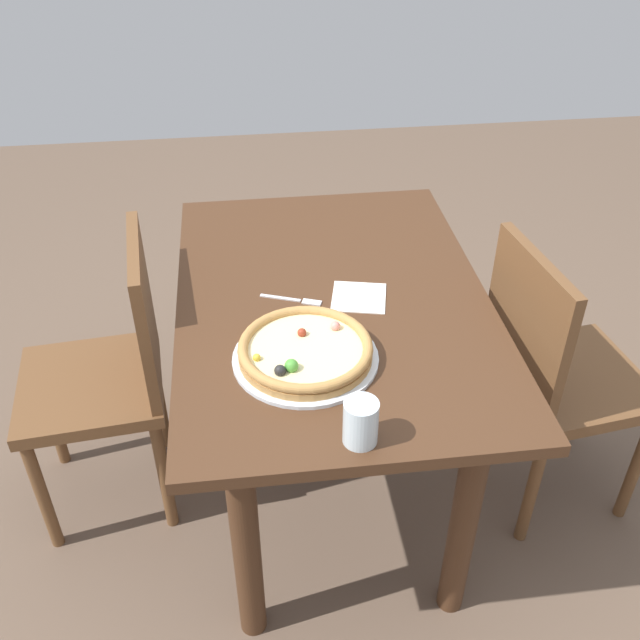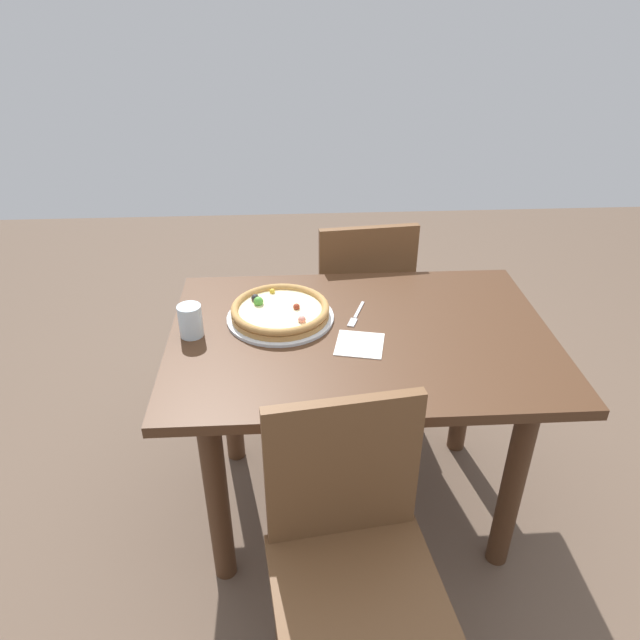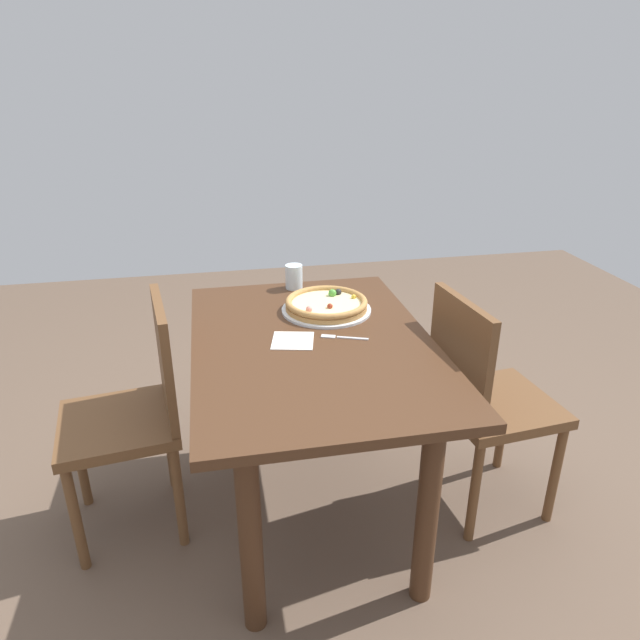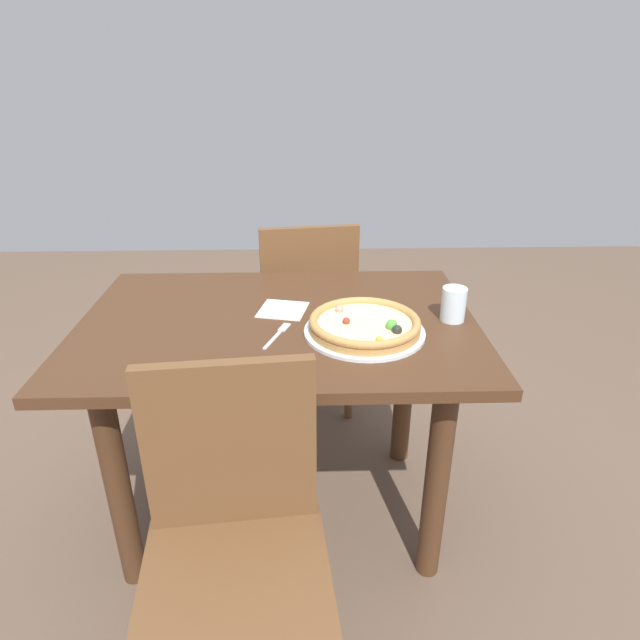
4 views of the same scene
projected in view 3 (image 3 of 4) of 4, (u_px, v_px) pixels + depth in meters
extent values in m
plane|color=brown|center=(314.00, 510.00, 2.26)|extent=(6.00, 6.00, 0.00)
cube|color=#472B19|center=(313.00, 345.00, 1.96)|extent=(1.18, 0.82, 0.03)
cylinder|color=#472B19|center=(428.00, 510.00, 1.75)|extent=(0.07, 0.07, 0.71)
cylinder|color=#472B19|center=(354.00, 370.00, 2.57)|extent=(0.07, 0.07, 0.71)
cylinder|color=#472B19|center=(250.00, 536.00, 1.66)|extent=(0.07, 0.07, 0.71)
cylinder|color=#472B19|center=(232.00, 382.00, 2.47)|extent=(0.07, 0.07, 0.71)
cylinder|color=brown|center=(503.00, 424.00, 2.42)|extent=(0.04, 0.04, 0.43)
cylinder|color=brown|center=(555.00, 474.00, 2.13)|extent=(0.04, 0.04, 0.43)
cylinder|color=brown|center=(431.00, 438.00, 2.33)|extent=(0.04, 0.04, 0.43)
cylinder|color=brown|center=(474.00, 492.00, 2.04)|extent=(0.04, 0.04, 0.43)
cube|color=brown|center=(497.00, 404.00, 2.14)|extent=(0.44, 0.44, 0.04)
cube|color=brown|center=(459.00, 357.00, 1.99)|extent=(0.38, 0.07, 0.42)
cylinder|color=brown|center=(76.00, 519.00, 1.92)|extent=(0.04, 0.04, 0.43)
cylinder|color=brown|center=(80.00, 459.00, 2.21)|extent=(0.04, 0.04, 0.43)
cylinder|color=brown|center=(179.00, 496.00, 2.02)|extent=(0.04, 0.04, 0.43)
cylinder|color=brown|center=(170.00, 442.00, 2.31)|extent=(0.04, 0.04, 0.43)
cube|color=brown|center=(118.00, 424.00, 2.02)|extent=(0.45, 0.45, 0.04)
cube|color=brown|center=(165.00, 358.00, 1.98)|extent=(0.38, 0.08, 0.42)
cylinder|color=silver|center=(326.00, 310.00, 2.19)|extent=(0.34, 0.34, 0.01)
cylinder|color=#B78447|center=(326.00, 306.00, 2.19)|extent=(0.31, 0.31, 0.02)
cylinder|color=beige|center=(326.00, 303.00, 2.18)|extent=(0.28, 0.28, 0.01)
torus|color=#B78447|center=(326.00, 302.00, 2.18)|extent=(0.31, 0.31, 0.02)
sphere|color=#262626|center=(338.00, 292.00, 2.26)|extent=(0.03, 0.03, 0.03)
sphere|color=#E58C7F|center=(309.00, 309.00, 2.10)|extent=(0.02, 0.02, 0.02)
sphere|color=gold|center=(354.00, 297.00, 2.22)|extent=(0.02, 0.02, 0.02)
sphere|color=maroon|center=(330.00, 306.00, 2.13)|extent=(0.02, 0.02, 0.02)
sphere|color=#4C9E38|center=(332.00, 293.00, 2.25)|extent=(0.03, 0.03, 0.03)
cube|color=silver|center=(353.00, 338.00, 1.97)|extent=(0.05, 0.11, 0.00)
cube|color=silver|center=(328.00, 336.00, 1.98)|extent=(0.04, 0.05, 0.00)
cylinder|color=silver|center=(294.00, 277.00, 2.40)|extent=(0.07, 0.07, 0.10)
cube|color=white|center=(293.00, 341.00, 1.95)|extent=(0.17, 0.17, 0.00)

